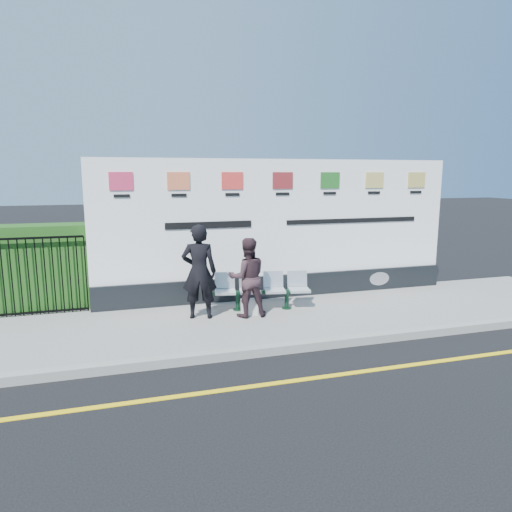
{
  "coord_description": "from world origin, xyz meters",
  "views": [
    {
      "loc": [
        -2.8,
        -5.48,
        2.81
      ],
      "look_at": [
        -0.37,
        2.81,
        1.25
      ],
      "focal_mm": 32.0,
      "sensor_mm": 36.0,
      "label": 1
    }
  ],
  "objects": [
    {
      "name": "billboard",
      "position": [
        0.5,
        3.85,
        1.42
      ],
      "size": [
        8.0,
        0.3,
        3.0
      ],
      "color": "black",
      "rests_on": "pavement"
    },
    {
      "name": "yellow_line",
      "position": [
        0.0,
        0.0,
        0.0
      ],
      "size": [
        14.0,
        0.1,
        0.01
      ],
      "primitive_type": "cube",
      "color": "yellow",
      "rests_on": "ground"
    },
    {
      "name": "pavement",
      "position": [
        0.0,
        2.5,
        0.06
      ],
      "size": [
        14.0,
        3.0,
        0.12
      ],
      "primitive_type": "cube",
      "color": "gray",
      "rests_on": "ground"
    },
    {
      "name": "carrier_bag_white",
      "position": [
        -0.53,
        2.71,
        0.27
      ],
      "size": [
        0.31,
        0.18,
        0.31
      ],
      "primitive_type": "cube",
      "color": "silver",
      "rests_on": "pavement"
    },
    {
      "name": "bench",
      "position": [
        -0.19,
        2.98,
        0.32
      ],
      "size": [
        1.96,
        0.85,
        0.41
      ],
      "primitive_type": null,
      "rotation": [
        0.0,
        0.0,
        -0.19
      ],
      "color": "silver",
      "rests_on": "pavement"
    },
    {
      "name": "railing",
      "position": [
        -4.58,
        3.85,
        0.89
      ],
      "size": [
        2.05,
        0.06,
        1.54
      ],
      "primitive_type": null,
      "color": "black",
      "rests_on": "pavement"
    },
    {
      "name": "handbag_brown",
      "position": [
        -0.43,
        3.03,
        0.64
      ],
      "size": [
        0.3,
        0.16,
        0.23
      ],
      "primitive_type": "cube",
      "rotation": [
        0.0,
        0.0,
        -0.14
      ],
      "color": "#321A0E",
      "rests_on": "bench"
    },
    {
      "name": "woman_right",
      "position": [
        -0.59,
        2.64,
        0.88
      ],
      "size": [
        0.77,
        0.61,
        1.52
      ],
      "primitive_type": "imported",
      "rotation": [
        0.0,
        0.0,
        3.09
      ],
      "color": "#38242A",
      "rests_on": "pavement"
    },
    {
      "name": "ground",
      "position": [
        0.0,
        0.0,
        0.0
      ],
      "size": [
        80.0,
        80.0,
        0.0
      ],
      "primitive_type": "plane",
      "color": "black"
    },
    {
      "name": "woman_left",
      "position": [
        -1.48,
        2.8,
        1.01
      ],
      "size": [
        0.73,
        0.57,
        1.78
      ],
      "primitive_type": "imported",
      "rotation": [
        0.0,
        0.0,
        2.9
      ],
      "color": "black",
      "rests_on": "pavement"
    },
    {
      "name": "hedge",
      "position": [
        -4.58,
        4.3,
        0.97
      ],
      "size": [
        2.35,
        0.7,
        1.7
      ],
      "primitive_type": "cube",
      "color": "#215118",
      "rests_on": "pavement"
    },
    {
      "name": "kerb",
      "position": [
        0.0,
        1.0,
        0.07
      ],
      "size": [
        14.0,
        0.18,
        0.14
      ],
      "primitive_type": "cube",
      "color": "gray",
      "rests_on": "ground"
    }
  ]
}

